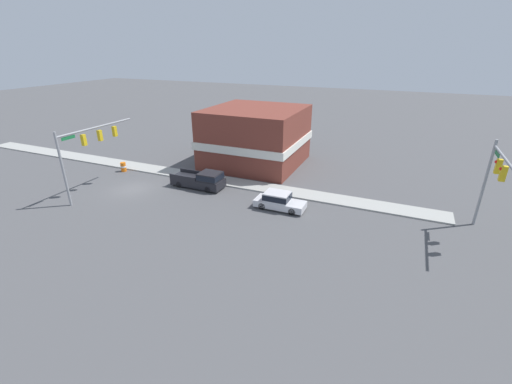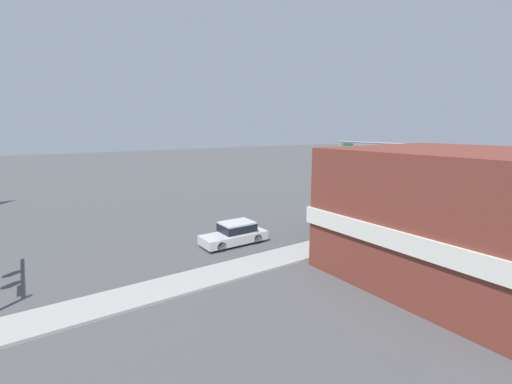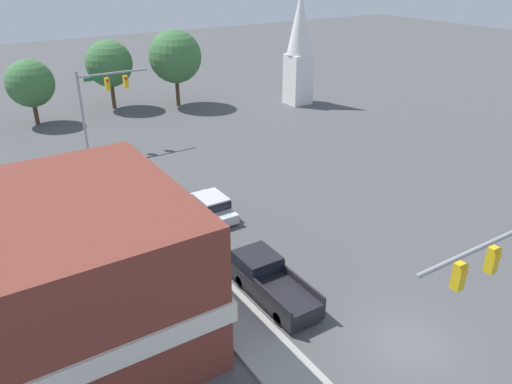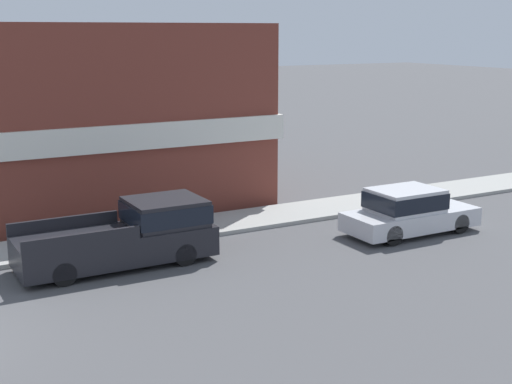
{
  "view_description": "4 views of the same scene",
  "coord_description": "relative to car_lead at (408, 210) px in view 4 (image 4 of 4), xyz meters",
  "views": [
    {
      "loc": [
        24.83,
        24.82,
        13.7
      ],
      "look_at": [
        0.85,
        14.37,
        2.47
      ],
      "focal_mm": 24.0,
      "sensor_mm": 36.0,
      "label": 1
    },
    {
      "loc": [
        -21.36,
        27.07,
        7.95
      ],
      "look_at": [
        0.78,
        11.96,
        2.89
      ],
      "focal_mm": 24.0,
      "sensor_mm": 36.0,
      "label": 2
    },
    {
      "loc": [
        -15.12,
        -10.84,
        15.75
      ],
      "look_at": [
        -0.77,
        11.5,
        3.1
      ],
      "focal_mm": 35.0,
      "sensor_mm": 36.0,
      "label": 3
    },
    {
      "loc": [
        15.72,
        -0.02,
        6.63
      ],
      "look_at": [
        0.11,
        8.65,
        2.55
      ],
      "focal_mm": 50.0,
      "sensor_mm": 36.0,
      "label": 4
    }
  ],
  "objects": [
    {
      "name": "car_lead",
      "position": [
        0.0,
        0.0,
        0.0
      ],
      "size": [
        1.85,
        4.6,
        1.54
      ],
      "color": "black",
      "rests_on": "ground"
    },
    {
      "name": "corner_brick_building",
      "position": [
        -11.12,
        -7.13,
        2.59
      ],
      "size": [
        11.33,
        11.17,
        6.86
      ],
      "color": "brown",
      "rests_on": "ground"
    },
    {
      "name": "pickup_truck_parked",
      "position": [
        -1.48,
        -9.01,
        0.09
      ],
      "size": [
        2.05,
        5.59,
        1.8
      ],
      "color": "black",
      "rests_on": "ground"
    }
  ]
}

